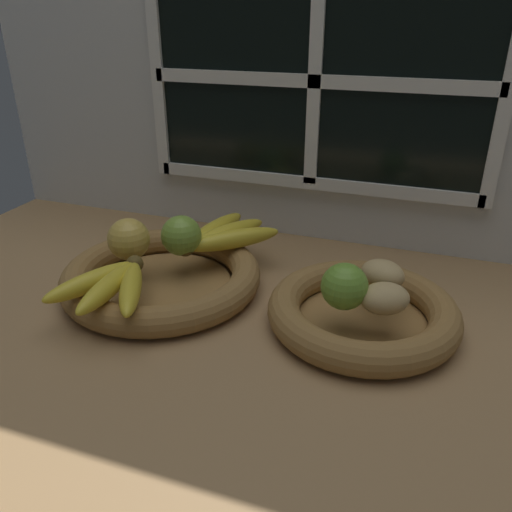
# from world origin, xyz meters

# --- Properties ---
(ground_plane) EXTENTS (1.40, 0.90, 0.03)m
(ground_plane) POSITION_xyz_m (0.00, 0.00, -0.01)
(ground_plane) COLOR #9E774C
(back_wall) EXTENTS (1.40, 0.05, 0.55)m
(back_wall) POSITION_xyz_m (0.00, 0.30, 0.28)
(back_wall) COLOR silver
(back_wall) RESTS_ON ground_plane
(fruit_bowl_left) EXTENTS (0.33, 0.33, 0.05)m
(fruit_bowl_left) POSITION_xyz_m (-0.18, -0.01, 0.02)
(fruit_bowl_left) COLOR olive
(fruit_bowl_left) RESTS_ON ground_plane
(fruit_bowl_right) EXTENTS (0.28, 0.28, 0.05)m
(fruit_bowl_right) POSITION_xyz_m (0.16, -0.01, 0.02)
(fruit_bowl_right) COLOR olive
(fruit_bowl_right) RESTS_ON ground_plane
(apple_green_back) EXTENTS (0.07, 0.07, 0.07)m
(apple_green_back) POSITION_xyz_m (-0.16, 0.03, 0.08)
(apple_green_back) COLOR #7AA338
(apple_green_back) RESTS_ON fruit_bowl_left
(apple_golden_left) EXTENTS (0.07, 0.07, 0.07)m
(apple_golden_left) POSITION_xyz_m (-0.24, -0.01, 0.08)
(apple_golden_left) COLOR gold
(apple_golden_left) RESTS_ON fruit_bowl_left
(banana_bunch_front) EXTENTS (0.16, 0.17, 0.03)m
(banana_bunch_front) POSITION_xyz_m (-0.20, -0.12, 0.06)
(banana_bunch_front) COLOR gold
(banana_bunch_front) RESTS_ON fruit_bowl_left
(banana_bunch_back) EXTENTS (0.15, 0.19, 0.03)m
(banana_bunch_back) POSITION_xyz_m (-0.11, 0.10, 0.06)
(banana_bunch_back) COLOR gold
(banana_bunch_back) RESTS_ON fruit_bowl_left
(potato_small) EXTENTS (0.09, 0.08, 0.04)m
(potato_small) POSITION_xyz_m (0.19, -0.04, 0.07)
(potato_small) COLOR tan
(potato_small) RESTS_ON fruit_bowl_right
(potato_back) EXTENTS (0.08, 0.08, 0.04)m
(potato_back) POSITION_xyz_m (0.17, 0.03, 0.07)
(potato_back) COLOR tan
(potato_back) RESTS_ON fruit_bowl_right
(lime_near) EXTENTS (0.07, 0.07, 0.07)m
(lime_near) POSITION_xyz_m (0.13, -0.05, 0.08)
(lime_near) COLOR #6B9E33
(lime_near) RESTS_ON fruit_bowl_right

